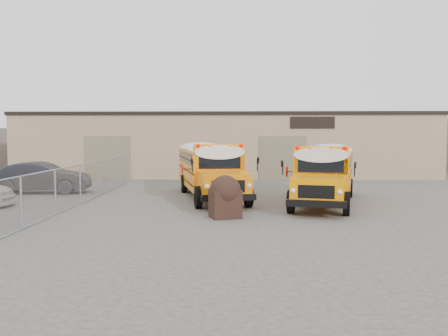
{
  "coord_description": "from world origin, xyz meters",
  "views": [
    {
      "loc": [
        1.2,
        -18.96,
        3.19
      ],
      "look_at": [
        0.42,
        3.7,
        1.6
      ],
      "focal_mm": 40.0,
      "sensor_mm": 36.0,
      "label": 1
    }
  ],
  "objects_px": {
    "car_dark": "(41,178)",
    "tarp_bundle": "(225,196)",
    "school_bus_left": "(196,159)",
    "school_bus_right": "(332,162)"
  },
  "relations": [
    {
      "from": "school_bus_left",
      "to": "car_dark",
      "type": "height_order",
      "value": "school_bus_left"
    },
    {
      "from": "school_bus_left",
      "to": "school_bus_right",
      "type": "bearing_deg",
      "value": -12.81
    },
    {
      "from": "school_bus_left",
      "to": "car_dark",
      "type": "relative_size",
      "value": 1.91
    },
    {
      "from": "school_bus_right",
      "to": "school_bus_left",
      "type": "bearing_deg",
      "value": 167.19
    },
    {
      "from": "school_bus_left",
      "to": "school_bus_right",
      "type": "relative_size",
      "value": 1.02
    },
    {
      "from": "tarp_bundle",
      "to": "car_dark",
      "type": "relative_size",
      "value": 0.32
    },
    {
      "from": "school_bus_left",
      "to": "school_bus_right",
      "type": "xyz_separation_m",
      "value": [
        8.01,
        -1.82,
        -0.03
      ]
    },
    {
      "from": "tarp_bundle",
      "to": "car_dark",
      "type": "distance_m",
      "value": 12.5
    },
    {
      "from": "car_dark",
      "to": "tarp_bundle",
      "type": "bearing_deg",
      "value": -132.66
    },
    {
      "from": "school_bus_right",
      "to": "tarp_bundle",
      "type": "xyz_separation_m",
      "value": [
        -5.81,
        -10.01,
        -0.73
      ]
    }
  ]
}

